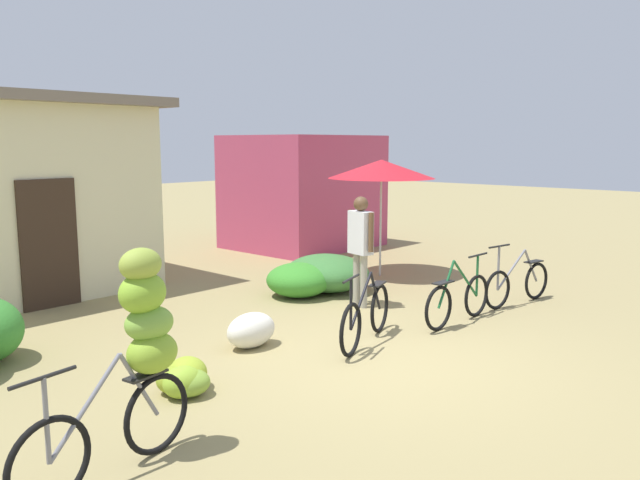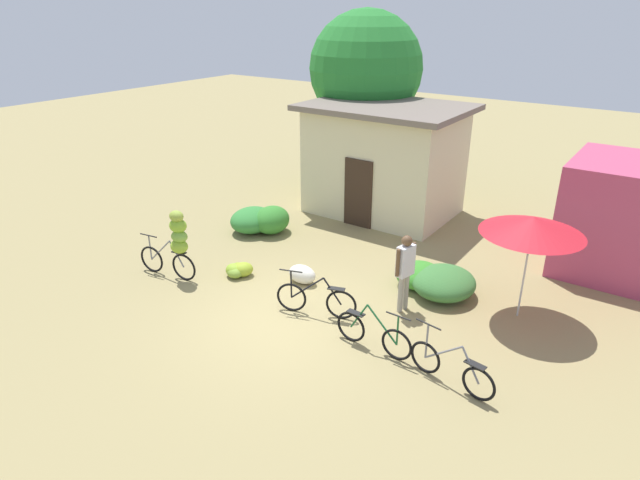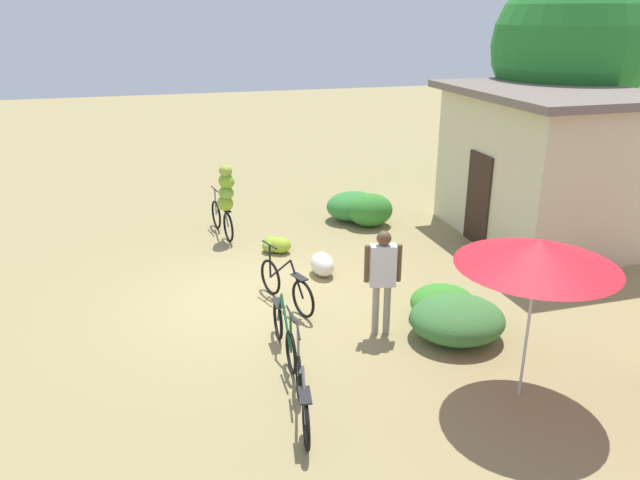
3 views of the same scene
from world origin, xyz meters
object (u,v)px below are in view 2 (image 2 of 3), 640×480
object	(u,v)px
bicycle_near_pile	(316,300)
bicycle_by_shop	(451,368)
bicycle_leftmost	(176,240)
banana_pile_on_ground	(238,270)
market_umbrella	(533,225)
produce_sack	(302,274)
tree_behind_building	(366,69)
person_vendor	(405,265)
shop_pink	(638,220)
building_low	(384,159)
bicycle_center_loaded	(373,334)

from	to	relation	value
bicycle_near_pile	bicycle_by_shop	xyz separation A→B (m)	(3.20, -0.54, -0.02)
bicycle_leftmost	banana_pile_on_ground	distance (m)	1.61
market_umbrella	produce_sack	distance (m)	5.13
bicycle_leftmost	tree_behind_building	bearing A→B (deg)	89.82
bicycle_by_shop	person_vendor	xyz separation A→B (m)	(-1.80, 1.76, 0.72)
shop_pink	tree_behind_building	xyz separation A→B (m)	(-8.63, 1.93, 2.69)
building_low	bicycle_by_shop	bearing A→B (deg)	-53.25
bicycle_leftmost	bicycle_center_loaded	size ratio (longest dim) A/B	1.06
produce_sack	person_vendor	bearing A→B (deg)	5.56
shop_pink	market_umbrella	size ratio (longest dim) A/B	1.44
building_low	market_umbrella	world-z (taller)	building_low
building_low	market_umbrella	size ratio (longest dim) A/B	2.09
shop_pink	tree_behind_building	bearing A→B (deg)	167.41
banana_pile_on_ground	person_vendor	xyz separation A→B (m)	(3.95, 0.85, 0.91)
market_umbrella	bicycle_near_pile	distance (m)	4.56
banana_pile_on_ground	shop_pink	bearing A→B (deg)	36.22
building_low	bicycle_by_shop	size ratio (longest dim) A/B	2.85
shop_pink	bicycle_near_pile	world-z (taller)	shop_pink
bicycle_near_pile	bicycle_center_loaded	world-z (taller)	bicycle_near_pile
shop_pink	market_umbrella	distance (m)	3.93
banana_pile_on_ground	bicycle_near_pile	bearing A→B (deg)	-8.06
banana_pile_on_ground	produce_sack	distance (m)	1.59
building_low	shop_pink	world-z (taller)	building_low
market_umbrella	bicycle_by_shop	xyz separation A→B (m)	(-0.30, -2.93, -1.71)
shop_pink	building_low	bearing A→B (deg)	177.53
bicycle_near_pile	banana_pile_on_ground	size ratio (longest dim) A/B	2.15
shop_pink	bicycle_leftmost	distance (m)	10.81
shop_pink	bicycle_by_shop	distance (m)	6.81
building_low	bicycle_leftmost	bearing A→B (deg)	-104.40
bicycle_near_pile	bicycle_by_shop	distance (m)	3.24
market_umbrella	banana_pile_on_ground	distance (m)	6.65
market_umbrella	bicycle_center_loaded	size ratio (longest dim) A/B	1.37
tree_behind_building	bicycle_center_loaded	distance (m)	10.43
person_vendor	banana_pile_on_ground	bearing A→B (deg)	-167.79
shop_pink	produce_sack	size ratio (longest dim) A/B	4.57
building_low	banana_pile_on_ground	distance (m)	6.10
person_vendor	market_umbrella	bearing A→B (deg)	29.35
building_low	bicycle_leftmost	xyz separation A→B (m)	(-1.74, -6.76, -0.68)
market_umbrella	bicycle_by_shop	size ratio (longest dim) A/B	1.36
bicycle_near_pile	person_vendor	xyz separation A→B (m)	(1.40, 1.22, 0.71)
building_low	person_vendor	distance (m)	6.02
bicycle_leftmost	produce_sack	distance (m)	3.03
bicycle_center_loaded	bicycle_near_pile	bearing A→B (deg)	165.92
building_low	bicycle_near_pile	distance (m)	6.64
banana_pile_on_ground	building_low	bearing A→B (deg)	83.32
bicycle_by_shop	produce_sack	world-z (taller)	bicycle_by_shop
person_vendor	bicycle_center_loaded	bearing A→B (deg)	-82.85
bicycle_near_pile	produce_sack	distance (m)	1.46
bicycle_center_loaded	produce_sack	bearing A→B (deg)	152.90
building_low	bicycle_center_loaded	xyz separation A→B (m)	(3.47, -6.63, -1.33)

